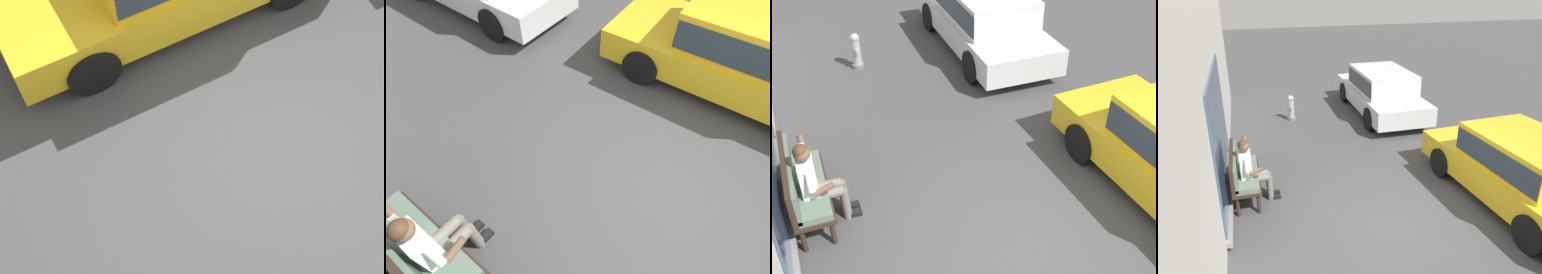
{
  "view_description": "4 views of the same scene",
  "coord_description": "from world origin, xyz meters",
  "views": [
    {
      "loc": [
        2.15,
        2.6,
        5.83
      ],
      "look_at": [
        0.94,
        0.12,
        0.99
      ],
      "focal_mm": 55.0,
      "sensor_mm": 36.0,
      "label": 1
    },
    {
      "loc": [
        -0.26,
        2.6,
        3.82
      ],
      "look_at": [
        1.16,
        0.72,
        0.77
      ],
      "focal_mm": 28.0,
      "sensor_mm": 36.0,
      "label": 2
    },
    {
      "loc": [
        -3.79,
        2.6,
        5.05
      ],
      "look_at": [
        1.61,
        0.49,
        0.85
      ],
      "focal_mm": 45.0,
      "sensor_mm": 36.0,
      "label": 3
    },
    {
      "loc": [
        -5.34,
        2.6,
        4.24
      ],
      "look_at": [
        1.43,
        0.66,
        1.22
      ],
      "focal_mm": 35.0,
      "sensor_mm": 36.0,
      "label": 4
    }
  ],
  "objects": [
    {
      "name": "ground_plane",
      "position": [
        0.0,
        0.0,
        0.0
      ],
      "size": [
        60.0,
        60.0,
        0.0
      ],
      "primitive_type": "plane",
      "color": "#424244"
    }
  ]
}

